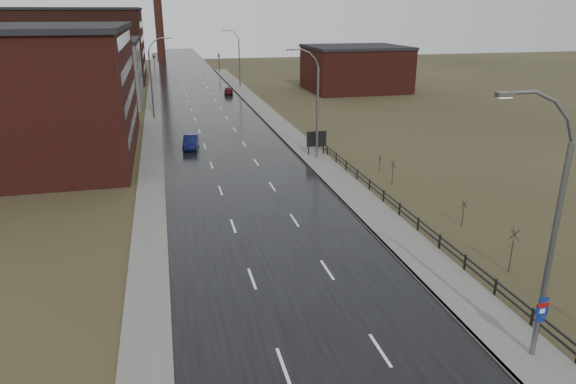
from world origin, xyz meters
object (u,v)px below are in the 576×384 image
car_near (191,143)px  car_far (229,91)px  billboard (316,140)px  streetlight_main (547,236)px

car_near → car_far: 40.36m
billboard → car_far: 45.60m
streetlight_main → car_far: 80.84m
streetlight_main → car_far: (-2.97, 80.60, -5.38)m
billboard → car_far: bearing=94.5°
streetlight_main → billboard: size_ratio=4.45×
car_far → billboard: bearing=102.0°
car_far → streetlight_main: bearing=99.6°
billboard → car_near: 14.41m
billboard → car_far: billboard is taller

